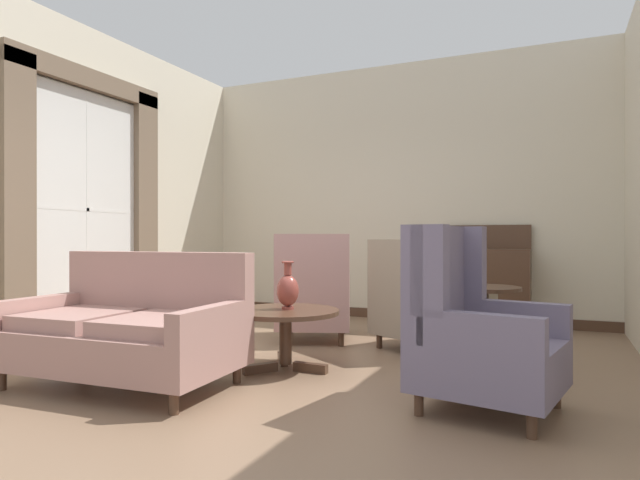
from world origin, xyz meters
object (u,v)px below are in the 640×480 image
armchair_near_window (474,332)px  armchair_far_left (424,304)px  side_table (484,318)px  sideboard (482,283)px  armchair_back_corner (314,296)px  settee (128,330)px  porcelain_vase (288,290)px  coffee_table (285,321)px

armchair_near_window → armchair_far_left: bearing=34.0°
side_table → sideboard: bearing=97.4°
armchair_back_corner → side_table: bearing=143.8°
armchair_far_left → sideboard: sideboard is taller
armchair_far_left → armchair_back_corner: armchair_back_corner is taller
armchair_back_corner → armchair_near_window: 2.38m
sideboard → side_table: bearing=-82.6°
settee → sideboard: bearing=57.7°
porcelain_vase → settee: size_ratio=0.23×
armchair_far_left → armchair_back_corner: bearing=30.0°
armchair_far_left → side_table: (0.58, -0.45, -0.03)m
coffee_table → armchair_far_left: (0.86, 1.13, 0.04)m
coffee_table → armchair_back_corner: size_ratio=0.79×
coffee_table → armchair_near_window: 1.56m
armchair_far_left → side_table: bearing=173.7°
side_table → armchair_back_corner: bearing=164.3°
coffee_table → armchair_far_left: bearing=52.9°
coffee_table → sideboard: bearing=66.3°
porcelain_vase → side_table: (1.43, 0.65, -0.23)m
settee → armchair_back_corner: (0.54, 2.00, 0.07)m
coffee_table → armchair_near_window: size_ratio=0.76×
coffee_table → side_table: bearing=25.2°
armchair_back_corner → sideboard: 2.11m
armchair_near_window → coffee_table: bearing=85.8°
side_table → porcelain_vase: bearing=-155.4°
armchair_back_corner → sideboard: bearing=-154.2°
armchair_far_left → side_table: armchair_far_left is taller
armchair_near_window → settee: bearing=111.4°
coffee_table → armchair_back_corner: armchair_back_corner is taller
armchair_back_corner → armchair_far_left: bearing=158.0°
armchair_back_corner → coffee_table: bearing=83.1°
settee → armchair_back_corner: armchair_back_corner is taller
armchair_far_left → armchair_back_corner: size_ratio=1.07×
coffee_table → armchair_far_left: 1.42m
armchair_near_window → sideboard: bearing=17.1°
armchair_back_corner → side_table: 1.79m
coffee_table → settee: 1.18m
settee → side_table: 2.72m
coffee_table → armchair_near_window: armchair_near_window is taller
coffee_table → porcelain_vase: 0.25m
coffee_table → side_table: side_table is taller
coffee_table → porcelain_vase: (0.01, 0.02, 0.25)m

